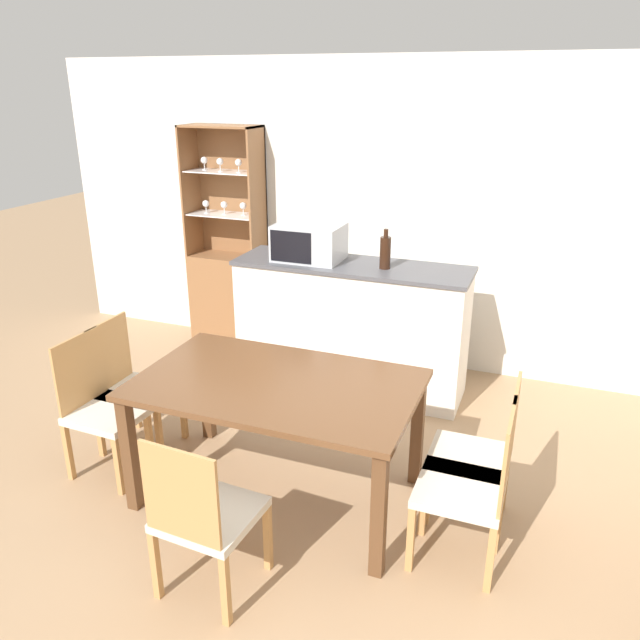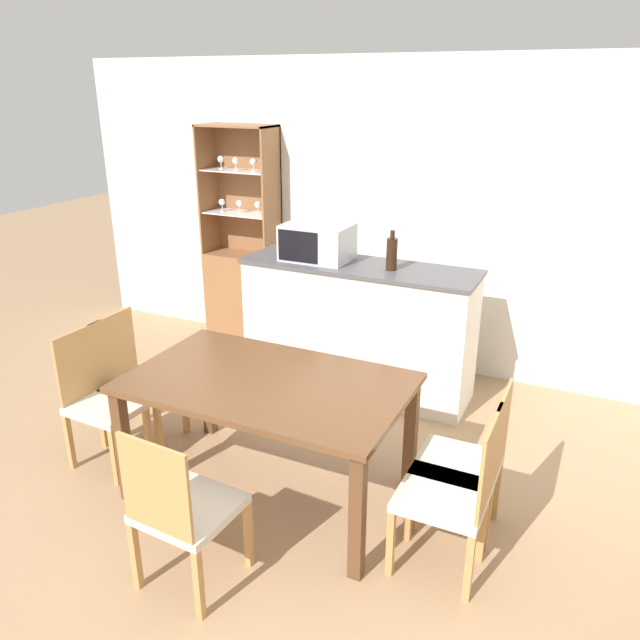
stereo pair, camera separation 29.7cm
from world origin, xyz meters
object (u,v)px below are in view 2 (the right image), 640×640
object	(u,v)px
dining_chair_side_right_near	(453,494)
dining_chair_side_left_near	(105,399)
display_cabinet	(244,279)
dining_table	(268,395)
wine_bottle	(392,253)
dining_chair_head_near	(183,509)
microwave	(317,242)
dining_chair_side_right_far	(467,463)
dining_chair_side_left_far	(135,381)

from	to	relation	value
dining_chair_side_right_near	dining_chair_side_left_near	world-z (taller)	same
display_cabinet	dining_chair_side_right_near	distance (m)	3.36
dining_chair_side_right_near	dining_chair_side_left_near	bearing A→B (deg)	90.25
dining_table	wine_bottle	distance (m)	1.58
display_cabinet	wine_bottle	xyz separation A→B (m)	(1.64, -0.54, 0.57)
dining_table	dining_chair_head_near	xyz separation A→B (m)	(-0.00, -0.82, -0.22)
microwave	wine_bottle	xyz separation A→B (m)	(0.62, -0.03, -0.01)
dining_chair_head_near	display_cabinet	bearing A→B (deg)	120.18
display_cabinet	dining_chair_side_left_near	distance (m)	2.19
dining_chair_side_right_far	microwave	distance (m)	2.19
dining_chair_side_right_near	microwave	bearing A→B (deg)	43.27
dining_chair_side_right_near	dining_chair_head_near	bearing A→B (deg)	121.05
dining_chair_side_left_near	microwave	xyz separation A→B (m)	(0.72, 1.65, 0.74)
dining_chair_side_left_far	dining_chair_head_near	xyz separation A→B (m)	(1.13, -0.97, 0.00)
display_cabinet	dining_chair_side_left_far	world-z (taller)	display_cabinet
dining_chair_head_near	dining_chair_side_right_far	bearing A→B (deg)	43.98
wine_bottle	dining_table	bearing A→B (deg)	-98.00
dining_chair_head_near	dining_chair_side_left_far	bearing A→B (deg)	142.98
dining_table	microwave	bearing A→B (deg)	105.22
dining_chair_side_left_far	wine_bottle	world-z (taller)	wine_bottle
dining_chair_side_right_near	dining_chair_side_left_near	xyz separation A→B (m)	(-2.26, 0.00, 0.00)
dining_chair_side_left_far	wine_bottle	size ratio (longest dim) A/B	2.99
display_cabinet	dining_chair_side_left_near	xyz separation A→B (m)	(0.30, -2.17, -0.16)
microwave	wine_bottle	world-z (taller)	wine_bottle
dining_chair_side_left_near	wine_bottle	xyz separation A→B (m)	(1.34, 1.63, 0.73)
dining_chair_side_right_far	wine_bottle	bearing A→B (deg)	34.61
dining_chair_side_left_near	dining_chair_head_near	size ratio (longest dim) A/B	1.00
dining_chair_side_right_far	dining_table	bearing A→B (deg)	97.35
display_cabinet	dining_chair_side_left_far	bearing A→B (deg)	-81.00
dining_table	dining_chair_head_near	distance (m)	0.85
dining_table	dining_chair_side_right_near	world-z (taller)	dining_chair_side_right_near
dining_chair_side_left_near	dining_chair_head_near	bearing A→B (deg)	61.22
dining_chair_side_left_far	dining_chair_head_near	distance (m)	1.49
dining_chair_side_left_near	wine_bottle	bearing A→B (deg)	142.72
wine_bottle	dining_chair_side_right_near	bearing A→B (deg)	-60.48
dining_chair_side_right_near	dining_chair_side_left_far	world-z (taller)	same
dining_chair_side_right_near	microwave	size ratio (longest dim) A/B	1.72
dining_chair_side_left_far	wine_bottle	distance (m)	2.03
microwave	wine_bottle	size ratio (longest dim) A/B	1.73
dining_chair_side_right_near	microwave	distance (m)	2.38
dining_chair_side_left_near	microwave	distance (m)	1.95
dining_chair_head_near	microwave	size ratio (longest dim) A/B	1.72
display_cabinet	dining_chair_side_right_near	size ratio (longest dim) A/B	2.24
display_cabinet	wine_bottle	size ratio (longest dim) A/B	6.70
dining_chair_side_left_far	dining_chair_side_left_near	world-z (taller)	same
dining_table	microwave	distance (m)	1.65
dining_chair_side_right_far	dining_chair_side_right_near	bearing A→B (deg)	-179.98
dining_chair_side_left_near	dining_chair_head_near	distance (m)	1.32
dining_chair_side_right_far	microwave	bearing A→B (deg)	48.52
dining_table	dining_chair_side_left_near	world-z (taller)	dining_chair_side_left_near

